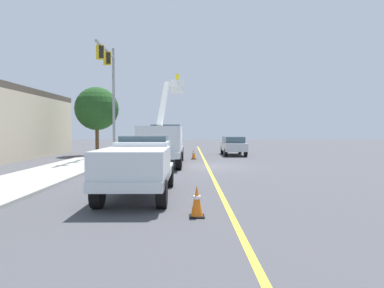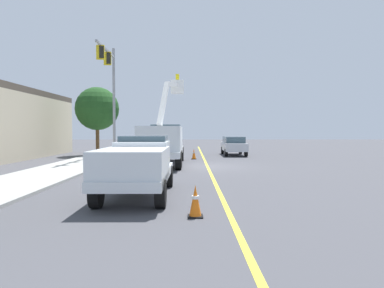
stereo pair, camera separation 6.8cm
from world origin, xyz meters
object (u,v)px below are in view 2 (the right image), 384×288
at_px(service_pickup_truck, 138,164).
at_px(traffic_cone_mid_front, 194,154).
at_px(passing_minivan, 234,145).
at_px(traffic_signal_mast, 110,82).
at_px(utility_bucket_truck, 163,140).
at_px(traffic_cone_leading, 195,201).

xyz_separation_m(service_pickup_truck, traffic_cone_mid_front, (14.61, -2.27, -0.71)).
distance_m(passing_minivan, traffic_signal_mast, 12.11).
xyz_separation_m(utility_bucket_truck, traffic_cone_mid_front, (3.99, -2.12, -1.19)).
bearing_deg(utility_bucket_truck, traffic_cone_mid_front, -27.95).
bearing_deg(traffic_cone_leading, service_pickup_truck, 33.75).
distance_m(utility_bucket_truck, passing_minivan, 10.01).
bearing_deg(traffic_signal_mast, traffic_cone_leading, -160.69).
height_order(service_pickup_truck, traffic_signal_mast, traffic_signal_mast).
distance_m(service_pickup_truck, traffic_cone_mid_front, 14.80).
bearing_deg(service_pickup_truck, utility_bucket_truck, -0.83).
bearing_deg(traffic_cone_leading, utility_bucket_truck, 7.43).
bearing_deg(traffic_signal_mast, passing_minivan, -69.06).
distance_m(utility_bucket_truck, traffic_signal_mast, 7.56).
bearing_deg(passing_minivan, service_pickup_truck, 162.31).
distance_m(traffic_cone_leading, traffic_cone_mid_front, 17.48).
height_order(utility_bucket_truck, traffic_cone_mid_front, utility_bucket_truck).
xyz_separation_m(utility_bucket_truck, passing_minivan, (8.12, -5.83, -0.62)).
height_order(utility_bucket_truck, passing_minivan, utility_bucket_truck).
distance_m(passing_minivan, traffic_cone_mid_front, 5.58).
height_order(traffic_cone_leading, traffic_cone_mid_front, traffic_cone_leading).
height_order(traffic_cone_mid_front, traffic_signal_mast, traffic_signal_mast).
bearing_deg(passing_minivan, utility_bucket_truck, 144.35).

